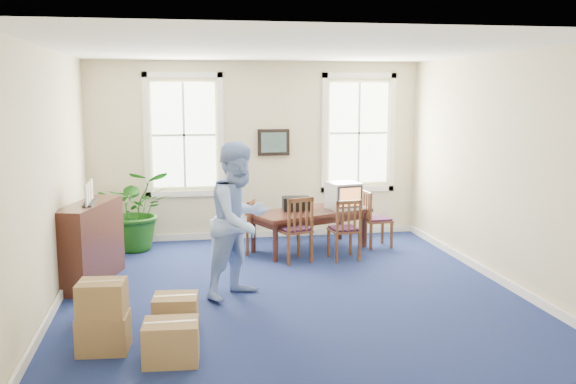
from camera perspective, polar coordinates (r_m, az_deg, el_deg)
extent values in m
plane|color=navy|center=(8.80, 0.05, -8.69)|extent=(6.50, 6.50, 0.00)
plane|color=white|center=(8.41, 0.05, 12.58)|extent=(6.50, 6.50, 0.00)
plane|color=beige|center=(11.65, -2.78, 3.69)|extent=(6.50, 0.00, 6.50)
plane|color=beige|center=(5.33, 6.24, -2.67)|extent=(6.50, 0.00, 6.50)
plane|color=beige|center=(8.46, -20.38, 1.14)|extent=(0.00, 6.50, 6.50)
plane|color=beige|center=(9.46, 18.26, 2.02)|extent=(0.00, 6.50, 6.50)
cube|color=white|center=(11.86, -2.71, -3.75)|extent=(6.00, 0.04, 0.12)
cube|color=white|center=(8.79, -19.63, -8.85)|extent=(0.04, 6.50, 0.12)
cube|color=white|center=(9.74, 17.65, -7.01)|extent=(0.04, 6.50, 0.12)
cube|color=white|center=(11.02, 6.37, -1.36)|extent=(0.17, 0.20, 0.05)
cube|color=black|center=(10.79, 0.75, -1.03)|extent=(0.47, 0.32, 0.23)
imported|color=#92B3F5|center=(8.33, -4.32, -2.51)|extent=(1.25, 1.23, 2.03)
cube|color=#431F17|center=(9.40, -17.19, -4.26)|extent=(0.82, 1.55, 1.17)
imported|color=#164C11|center=(11.11, -13.36, -1.55)|extent=(1.35, 1.21, 1.37)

